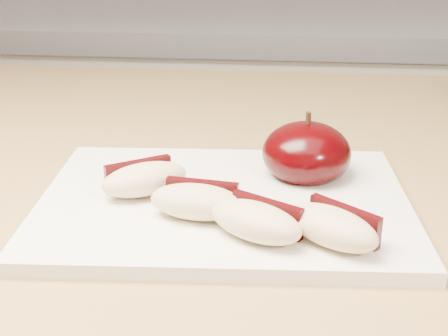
# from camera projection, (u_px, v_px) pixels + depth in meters

# --- Properties ---
(back_cabinet) EXTENTS (2.40, 0.62, 0.94)m
(back_cabinet) POSITION_uv_depth(u_px,v_px,m) (260.00, 214.00, 1.44)
(back_cabinet) COLOR silver
(back_cabinet) RESTS_ON ground
(cutting_board) EXTENTS (0.30, 0.23, 0.01)m
(cutting_board) POSITION_uv_depth(u_px,v_px,m) (224.00, 204.00, 0.50)
(cutting_board) COLOR white
(cutting_board) RESTS_ON island_counter
(apple_half) EXTENTS (0.09, 0.09, 0.06)m
(apple_half) POSITION_uv_depth(u_px,v_px,m) (306.00, 153.00, 0.53)
(apple_half) COLOR black
(apple_half) RESTS_ON cutting_board
(apple_wedge_a) EXTENTS (0.08, 0.07, 0.03)m
(apple_wedge_a) POSITION_uv_depth(u_px,v_px,m) (144.00, 179.00, 0.50)
(apple_wedge_a) COLOR #D5B887
(apple_wedge_a) RESTS_ON cutting_board
(apple_wedge_b) EXTENTS (0.07, 0.04, 0.03)m
(apple_wedge_b) POSITION_uv_depth(u_px,v_px,m) (198.00, 201.00, 0.46)
(apple_wedge_b) COLOR #D5B887
(apple_wedge_b) RESTS_ON cutting_board
(apple_wedge_c) EXTENTS (0.08, 0.06, 0.03)m
(apple_wedge_c) POSITION_uv_depth(u_px,v_px,m) (257.00, 221.00, 0.43)
(apple_wedge_c) COLOR #D5B887
(apple_wedge_c) RESTS_ON cutting_board
(apple_wedge_d) EXTENTS (0.08, 0.07, 0.03)m
(apple_wedge_d) POSITION_uv_depth(u_px,v_px,m) (333.00, 226.00, 0.42)
(apple_wedge_d) COLOR #D5B887
(apple_wedge_d) RESTS_ON cutting_board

